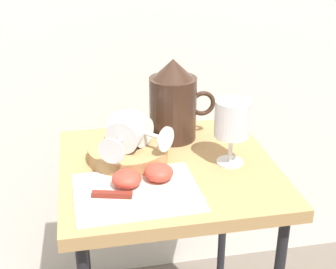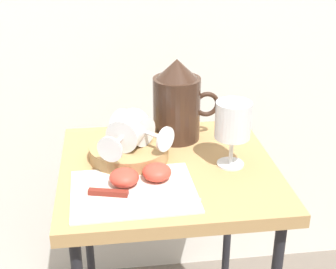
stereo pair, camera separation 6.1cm
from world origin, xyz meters
name	(u,v)px [view 1 (the left image)]	position (x,y,z in m)	size (l,w,h in m)	color
curtain_drape	(138,35)	(0.00, 0.50, 0.91)	(2.40, 0.03, 1.81)	silver
table	(168,193)	(0.00, 0.00, 0.64)	(0.51, 0.48, 0.71)	#AD8451
linen_napkin	(137,192)	(-0.09, -0.11, 0.72)	(0.26, 0.21, 0.00)	silver
basket_tray	(128,153)	(-0.09, 0.05, 0.73)	(0.19, 0.19, 0.04)	#AD8451
pitcher	(173,107)	(0.04, 0.15, 0.80)	(0.17, 0.12, 0.21)	#382319
wine_glass_upright	(232,122)	(0.15, -0.02, 0.82)	(0.08, 0.08, 0.16)	silver
wine_glass_tipped_near	(132,129)	(-0.08, 0.06, 0.79)	(0.15, 0.15, 0.07)	silver
wine_glass_tipped_far	(127,132)	(-0.09, 0.04, 0.79)	(0.13, 0.17, 0.08)	silver
apple_half_left	(127,179)	(-0.11, -0.08, 0.74)	(0.06, 0.06, 0.04)	#CC3D2D
apple_half_right	(159,172)	(-0.03, -0.07, 0.74)	(0.06, 0.06, 0.04)	#CC3D2D
knife	(131,196)	(-0.10, -0.13, 0.72)	(0.23, 0.07, 0.01)	silver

